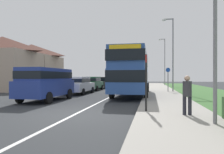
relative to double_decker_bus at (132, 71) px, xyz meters
The scene contains 14 objects.
ground_plane 9.71m from the double_decker_bus, 99.75° to the right, with size 120.00×120.00×0.00m, color #2D3033.
lane_marking_centre 2.99m from the double_decker_bus, 140.19° to the right, with size 0.14×60.00×0.01m, color silver.
pavement_near_side 4.71m from the double_decker_bus, 52.12° to the right, with size 3.20×68.00×0.12m, color #9E998E.
double_decker_bus is the anchor object (origin of this frame).
parked_van_blue 7.28m from the double_decker_bus, 137.32° to the right, with size 2.11×4.95×2.18m.
parked_car_white 5.27m from the double_decker_bus, behind, with size 1.96×4.57×1.60m.
parked_car_dark_green 7.67m from the double_decker_bus, 133.49° to the left, with size 1.94×3.94×1.61m.
parked_car_black 11.73m from the double_decker_bus, 117.07° to the left, with size 1.98×4.12×1.57m.
pedestrian_at_stop 9.72m from the double_decker_bus, 71.87° to the right, with size 0.34×0.34×1.67m.
bus_stop_sign 8.67m from the double_decker_bus, 80.71° to the right, with size 0.09×0.52×2.60m.
cycle_route_sign 4.85m from the double_decker_bus, 46.95° to the left, with size 0.44×0.08×2.52m.
street_lamp_mid 5.82m from the double_decker_bus, 46.75° to the left, with size 1.14×0.20×7.55m.
street_lamp_far 19.96m from the double_decker_bus, 78.68° to the left, with size 1.14×0.20×8.30m.
house_terrace_far_side 16.75m from the double_decker_bus, 157.96° to the left, with size 7.45×11.61×6.33m.
Camera 1 is at (3.22, -8.21, 1.63)m, focal length 32.58 mm.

